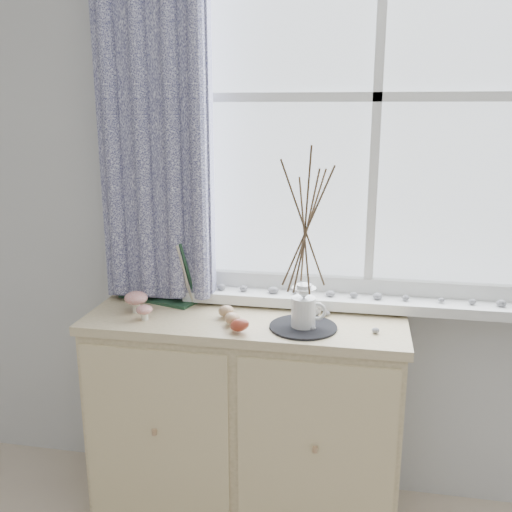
{
  "coord_description": "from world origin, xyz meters",
  "views": [
    {
      "loc": [
        0.27,
        -0.22,
        1.61
      ],
      "look_at": [
        -0.1,
        1.7,
        1.1
      ],
      "focal_mm": 40.0,
      "sensor_mm": 36.0,
      "label": 1
    }
  ],
  "objects_px": {
    "botanical_book": "(154,271)",
    "twig_pitcher": "(305,224)",
    "toadstool_cluster": "(138,302)",
    "sideboard": "(246,418)"
  },
  "relations": [
    {
      "from": "botanical_book",
      "to": "twig_pitcher",
      "type": "height_order",
      "value": "twig_pitcher"
    },
    {
      "from": "toadstool_cluster",
      "to": "twig_pitcher",
      "type": "xyz_separation_m",
      "value": [
        0.63,
        -0.02,
        0.33
      ]
    },
    {
      "from": "sideboard",
      "to": "botanical_book",
      "type": "relative_size",
      "value": 3.14
    },
    {
      "from": "toadstool_cluster",
      "to": "twig_pitcher",
      "type": "relative_size",
      "value": 0.22
    },
    {
      "from": "twig_pitcher",
      "to": "botanical_book",
      "type": "bearing_deg",
      "value": 159.98
    },
    {
      "from": "botanical_book",
      "to": "twig_pitcher",
      "type": "distance_m",
      "value": 0.68
    },
    {
      "from": "sideboard",
      "to": "twig_pitcher",
      "type": "height_order",
      "value": "twig_pitcher"
    },
    {
      "from": "botanical_book",
      "to": "toadstool_cluster",
      "type": "relative_size",
      "value": 2.64
    },
    {
      "from": "botanical_book",
      "to": "toadstool_cluster",
      "type": "bearing_deg",
      "value": -78.81
    },
    {
      "from": "twig_pitcher",
      "to": "sideboard",
      "type": "bearing_deg",
      "value": 156.87
    }
  ]
}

